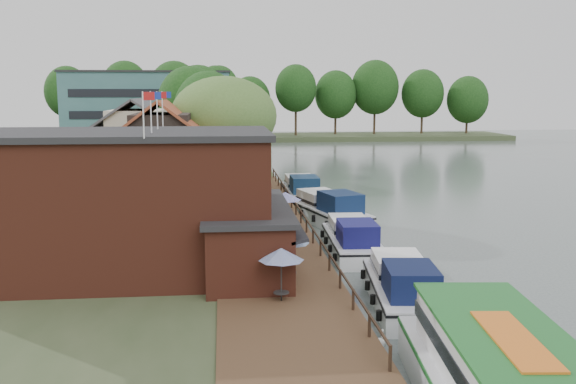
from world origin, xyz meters
name	(u,v)px	position (x,y,z in m)	size (l,w,h in m)	color
ground	(418,277)	(0.00, 0.00, 0.00)	(260.00, 260.00, 0.00)	#4A5554
land_bank	(37,185)	(-30.00, 35.00, 0.50)	(50.00, 140.00, 1.00)	#384728
quay_deck	(262,225)	(-8.00, 10.00, 1.05)	(6.00, 50.00, 0.10)	#47301E
quay_rail	(300,216)	(-5.30, 10.50, 1.50)	(0.20, 49.00, 1.00)	black
pub	(157,202)	(-14.00, -1.00, 4.65)	(20.00, 11.00, 7.30)	maroon
hotel_block	(150,111)	(-22.00, 70.00, 7.15)	(25.40, 12.40, 12.30)	#38666B
cottage_a	(163,159)	(-15.00, 14.00, 5.25)	(8.60, 7.60, 8.50)	black
cottage_b	(139,148)	(-18.00, 24.00, 5.25)	(9.60, 8.60, 8.50)	beige
cottage_c	(190,140)	(-14.00, 33.00, 5.25)	(7.60, 7.60, 8.50)	black
willow	(224,141)	(-10.50, 19.00, 6.21)	(8.60, 8.60, 10.43)	#476B2D
umbrella_0	(281,274)	(-8.19, -6.48, 2.29)	(2.01, 2.01, 2.38)	navy
umbrella_1	(289,256)	(-7.51, -3.40, 2.29)	(1.96, 1.96, 2.38)	navy
umbrella_2	(278,241)	(-7.77, -0.26, 2.29)	(2.42, 2.42, 2.38)	navy
umbrella_3	(280,235)	(-7.58, 1.25, 2.29)	(2.03, 2.03, 2.38)	navy
umbrella_4	(270,225)	(-7.88, 4.12, 2.29)	(1.94, 1.94, 2.38)	navy
umbrella_5	(285,209)	(-6.50, 8.99, 2.29)	(2.20, 2.20, 2.38)	navy
cruiser_0	(403,280)	(-2.13, -4.47, 1.23)	(3.26, 10.08, 2.45)	white
cruiser_1	(352,235)	(-2.56, 5.57, 1.21)	(3.22, 9.95, 2.41)	white
cruiser_2	(328,206)	(-2.47, 15.32, 1.34)	(3.54, 10.92, 2.69)	silver
cruiser_3	(302,187)	(-3.36, 25.27, 1.31)	(3.46, 10.68, 2.62)	silver
swan	(380,342)	(-4.50, -9.46, 0.22)	(0.44, 0.44, 0.44)	white
bank_tree_0	(209,120)	(-12.23, 43.93, 6.79)	(8.33, 8.33, 11.59)	#143811
bank_tree_1	(190,116)	(-14.62, 48.36, 7.16)	(8.11, 8.11, 12.33)	#143811
bank_tree_2	(199,111)	(-13.80, 56.95, 7.40)	(8.60, 8.60, 12.79)	#143811
bank_tree_3	(222,113)	(-10.70, 77.16, 6.45)	(7.18, 7.18, 10.89)	#143811
bank_tree_4	(177,108)	(-18.84, 86.90, 7.11)	(8.43, 8.43, 12.22)	#143811
bank_tree_5	(216,102)	(-11.74, 94.29, 8.09)	(7.74, 7.74, 14.17)	#143811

